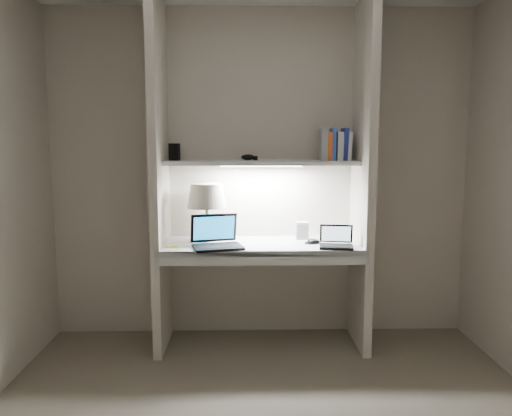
{
  "coord_description": "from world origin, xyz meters",
  "views": [
    {
      "loc": [
        -0.13,
        -2.34,
        1.5
      ],
      "look_at": [
        -0.05,
        1.05,
        1.05
      ],
      "focal_mm": 35.0,
      "sensor_mm": 36.0,
      "label": 1
    }
  ],
  "objects_px": {
    "laptop_netbook": "(336,242)",
    "laptop_main": "(216,240)",
    "table_lamp": "(207,203)",
    "speaker": "(302,230)",
    "book_row": "(335,145)"
  },
  "relations": [
    {
      "from": "speaker",
      "to": "laptop_main",
      "type": "bearing_deg",
      "value": -155.93
    },
    {
      "from": "laptop_main",
      "to": "speaker",
      "type": "distance_m",
      "value": 0.69
    },
    {
      "from": "table_lamp",
      "to": "laptop_netbook",
      "type": "xyz_separation_m",
      "value": [
        0.92,
        -0.22,
        -0.25
      ]
    },
    {
      "from": "laptop_netbook",
      "to": "book_row",
      "type": "bearing_deg",
      "value": 93.65
    },
    {
      "from": "laptop_main",
      "to": "speaker",
      "type": "relative_size",
      "value": 2.99
    },
    {
      "from": "speaker",
      "to": "table_lamp",
      "type": "bearing_deg",
      "value": -173.44
    },
    {
      "from": "laptop_main",
      "to": "laptop_netbook",
      "type": "distance_m",
      "value": 0.84
    },
    {
      "from": "laptop_main",
      "to": "book_row",
      "type": "distance_m",
      "value": 1.11
    },
    {
      "from": "table_lamp",
      "to": "laptop_netbook",
      "type": "height_order",
      "value": "table_lamp"
    },
    {
      "from": "laptop_netbook",
      "to": "laptop_main",
      "type": "bearing_deg",
      "value": -172.46
    },
    {
      "from": "table_lamp",
      "to": "laptop_netbook",
      "type": "distance_m",
      "value": 0.98
    },
    {
      "from": "laptop_main",
      "to": "table_lamp",
      "type": "bearing_deg",
      "value": 96.76
    },
    {
      "from": "table_lamp",
      "to": "speaker",
      "type": "xyz_separation_m",
      "value": [
        0.71,
        0.07,
        -0.22
      ]
    },
    {
      "from": "laptop_main",
      "to": "speaker",
      "type": "xyz_separation_m",
      "value": [
        0.63,
        0.27,
        0.01
      ]
    },
    {
      "from": "speaker",
      "to": "book_row",
      "type": "height_order",
      "value": "book_row"
    }
  ]
}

